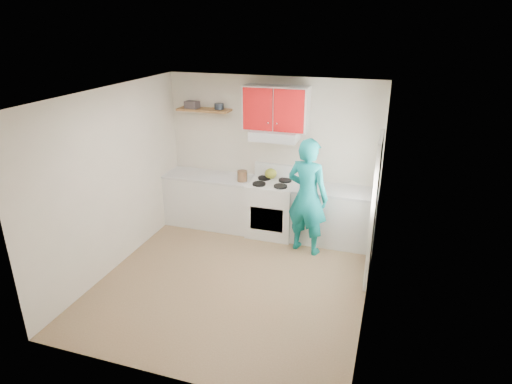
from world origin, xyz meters
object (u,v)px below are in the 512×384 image
(stove, at_px, (272,209))
(person, at_px, (307,197))
(kettle, at_px, (271,174))
(crock, at_px, (242,177))
(tin, at_px, (219,106))

(stove, xyz_separation_m, person, (0.67, -0.41, 0.46))
(kettle, height_order, person, person)
(kettle, xyz_separation_m, person, (0.76, -0.60, -0.09))
(kettle, height_order, crock, crock)
(kettle, relative_size, crock, 1.03)
(stove, bearing_deg, person, -31.12)
(crock, bearing_deg, kettle, 32.95)
(kettle, xyz_separation_m, crock, (-0.41, -0.27, -0.01))
(tin, bearing_deg, kettle, -0.54)
(crock, relative_size, person, 0.11)
(tin, bearing_deg, crock, -29.31)
(kettle, relative_size, person, 0.11)
(kettle, bearing_deg, stove, -50.51)
(tin, height_order, person, tin)
(tin, height_order, kettle, tin)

